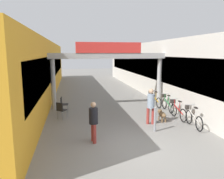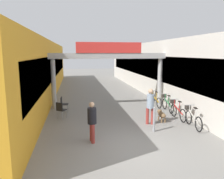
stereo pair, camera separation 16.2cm
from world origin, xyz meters
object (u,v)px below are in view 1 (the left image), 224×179
Objects in this scene: cafe_chair_black_nearer at (61,109)px; bollard_post_metal at (155,119)px; bicycle_orange_farthest at (154,99)px; cafe_chair_black_farther at (63,103)px; dog_on_leash at (162,114)px; pedestrian_with_dog at (151,104)px; bicycle_green_third at (167,103)px; pedestrian_companion at (94,120)px; bicycle_red_second at (177,110)px; bicycle_silver_nearest at (193,117)px.

bollard_post_metal is at bearing -32.17° from cafe_chair_black_nearer.
bollard_post_metal is at bearing -111.08° from bicycle_orange_farthest.
cafe_chair_black_nearer and cafe_chair_black_farther have the same top height.
cafe_chair_black_nearer is at bearing 166.34° from dog_on_leash.
cafe_chair_black_farther is at bearing 152.59° from dog_on_leash.
bicycle_green_third is at bearing 49.78° from pedestrian_with_dog.
bicycle_orange_farthest is 1.53× the size of bollard_post_metal.
pedestrian_companion reaches higher than bicycle_red_second.
bicycle_silver_nearest is 1.32m from bicycle_red_second.
bicycle_orange_farthest is at bearing 103.19° from bicycle_green_third.
bicycle_silver_nearest is 1.00× the size of bicycle_green_third.
bollard_post_metal reaches higher than bicycle_red_second.
pedestrian_with_dog is at bearing -34.60° from cafe_chair_black_farther.
bollard_post_metal reaches higher than bicycle_orange_farthest.
bicycle_silver_nearest is at bearing -90.51° from bicycle_green_third.
bicycle_orange_farthest is 1.90× the size of cafe_chair_black_nearer.
cafe_chair_black_nearer is at bearing 170.97° from bicycle_red_second.
pedestrian_companion is 0.93× the size of bicycle_green_third.
bicycle_orange_farthest is 5.72m from cafe_chair_black_farther.
pedestrian_with_dog is at bearing 158.21° from bicycle_silver_nearest.
bicycle_silver_nearest is 4.11m from bicycle_orange_farthest.
pedestrian_companion is 2.12× the size of dog_on_leash.
dog_on_leash is at bearing -164.66° from bicycle_red_second.
cafe_chair_black_farther is at bearing 87.24° from cafe_chair_black_nearer.
pedestrian_with_dog is at bearing -130.22° from bicycle_green_third.
cafe_chair_black_farther is at bearing 172.94° from bicycle_green_third.
pedestrian_companion reaches higher than cafe_chair_black_nearer.
cafe_chair_black_nearer is (-5.76, -1.84, 0.10)m from bicycle_orange_farthest.
bicycle_orange_farthest is (-0.27, 4.10, 0.00)m from bicycle_silver_nearest.
cafe_chair_black_farther reaches higher than dog_on_leash.
cafe_chair_black_nearer is at bearing -92.76° from cafe_chair_black_farther.
bollard_post_metal reaches higher than cafe_chair_black_nearer.
pedestrian_companion is 1.42× the size of bollard_post_metal.
pedestrian_companion is 5.12m from bicycle_red_second.
bollard_post_metal is at bearing 13.23° from pedestrian_companion.
bicycle_silver_nearest and bicycle_green_third have the same top height.
dog_on_leash is 0.44× the size of bicycle_silver_nearest.
bicycle_orange_farthest is at bearing 75.39° from dog_on_leash.
pedestrian_companion is at bearing -74.13° from cafe_chair_black_farther.
bicycle_silver_nearest is at bearing -31.09° from cafe_chair_black_farther.
pedestrian_with_dog reaches higher than dog_on_leash.
pedestrian_companion is 0.93× the size of bicycle_orange_farthest.
pedestrian_with_dog reaches higher than bicycle_green_third.
cafe_chair_black_nearer is (-5.93, 0.94, 0.10)m from bicycle_red_second.
cafe_chair_black_nearer is 1.34m from cafe_chair_black_farther.
dog_on_leash is 1.50m from bicycle_silver_nearest.
bicycle_red_second is 6.00m from cafe_chair_black_nearer.
pedestrian_with_dog is 1.92× the size of cafe_chair_black_farther.
cafe_chair_black_farther is (-5.99, 0.74, 0.10)m from bicycle_green_third.
dog_on_leash is (3.61, 1.99, -0.55)m from pedestrian_companion.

